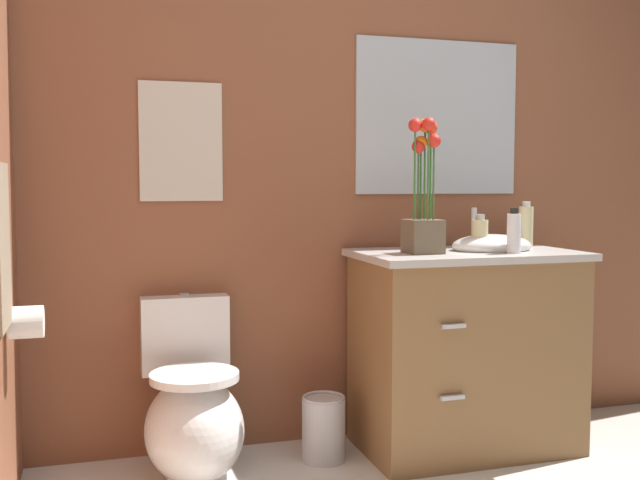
{
  "coord_description": "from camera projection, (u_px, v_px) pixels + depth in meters",
  "views": [
    {
      "loc": [
        -1.06,
        -1.44,
        1.15
      ],
      "look_at": [
        -0.22,
        1.31,
        0.93
      ],
      "focal_mm": 41.27,
      "sensor_mm": 36.0,
      "label": 1
    }
  ],
  "objects": [
    {
      "name": "flower_vase",
      "position": [
        424.0,
        204.0,
        3.02
      ],
      "size": [
        0.14,
        0.14,
        0.55
      ],
      "color": "brown",
      "rests_on": "vanity_cabinet"
    },
    {
      "name": "soap_bottle",
      "position": [
        514.0,
        233.0,
        3.03
      ],
      "size": [
        0.06,
        0.06,
        0.19
      ],
      "color": "white",
      "rests_on": "vanity_cabinet"
    },
    {
      "name": "toilet",
      "position": [
        193.0,
        415.0,
        2.87
      ],
      "size": [
        0.38,
        0.59,
        0.69
      ],
      "color": "white",
      "rests_on": "ground_plane"
    },
    {
      "name": "hand_wash_bottle",
      "position": [
        526.0,
        226.0,
        3.33
      ],
      "size": [
        0.06,
        0.06,
        0.21
      ],
      "color": "beige",
      "rests_on": "vanity_cabinet"
    },
    {
      "name": "wall_poster",
      "position": [
        181.0,
        142.0,
        3.04
      ],
      "size": [
        0.34,
        0.01,
        0.49
      ],
      "primitive_type": "cube",
      "color": "beige"
    },
    {
      "name": "vanity_cabinet",
      "position": [
        466.0,
        347.0,
        3.17
      ],
      "size": [
        0.94,
        0.56,
        1.04
      ],
      "color": "brown",
      "rests_on": "ground_plane"
    },
    {
      "name": "lotion_bottle",
      "position": [
        480.0,
        235.0,
        3.13
      ],
      "size": [
        0.07,
        0.07,
        0.16
      ],
      "color": "beige",
      "rests_on": "vanity_cabinet"
    },
    {
      "name": "trash_bin",
      "position": [
        324.0,
        428.0,
        3.04
      ],
      "size": [
        0.18,
        0.18,
        0.27
      ],
      "color": "#B7B7BC",
      "rests_on": "ground_plane"
    },
    {
      "name": "hanging_towel",
      "position": [
        0.0,
        246.0,
        2.28
      ],
      "size": [
        0.03,
        0.28,
        0.52
      ],
      "primitive_type": "cube",
      "color": "gray"
    },
    {
      "name": "wall_mirror",
      "position": [
        438.0,
        117.0,
        3.37
      ],
      "size": [
        0.8,
        0.01,
        0.7
      ],
      "primitive_type": "cube",
      "color": "#B2BCC6"
    },
    {
      "name": "toilet_paper_roll",
      "position": [
        26.0,
        322.0,
        2.48
      ],
      "size": [
        0.11,
        0.11,
        0.11
      ],
      "primitive_type": "cylinder",
      "rotation": [
        0.0,
        1.57,
        0.0
      ],
      "color": "white"
    },
    {
      "name": "wall_back",
      "position": [
        383.0,
        161.0,
        3.34
      ],
      "size": [
        4.23,
        0.05,
        2.5
      ],
      "primitive_type": "cube",
      "color": "brown",
      "rests_on": "ground_plane"
    }
  ]
}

